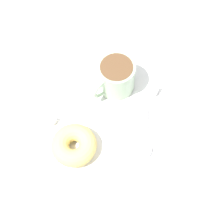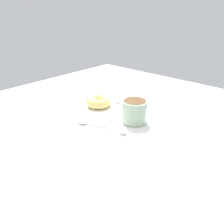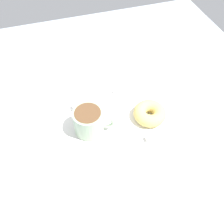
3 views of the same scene
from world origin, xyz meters
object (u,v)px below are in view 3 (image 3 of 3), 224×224
(donut, at_px, (150,113))
(sugar_cube, at_px, (148,139))
(coffee_cup, at_px, (89,121))
(spoon, at_px, (111,91))
(sugar_cube_extra, at_px, (76,107))

(donut, relative_size, sugar_cube, 6.80)
(donut, distance_m, sugar_cube, 0.08)
(coffee_cup, bearing_deg, sugar_cube, -29.78)
(spoon, xyz_separation_m, sugar_cube, (0.05, -0.21, 0.00))
(coffee_cup, relative_size, sugar_cube_extra, 6.15)
(donut, bearing_deg, coffee_cup, 176.89)
(spoon, distance_m, sugar_cube, 0.22)
(coffee_cup, distance_m, sugar_cube, 0.18)
(sugar_cube, xyz_separation_m, sugar_cube_extra, (-0.17, 0.17, 0.00))
(spoon, relative_size, sugar_cube, 8.43)
(coffee_cup, relative_size, donut, 1.15)
(coffee_cup, relative_size, spoon, 0.93)
(coffee_cup, distance_m, spoon, 0.17)
(sugar_cube, bearing_deg, donut, 65.67)
(spoon, xyz_separation_m, sugar_cube_extra, (-0.13, -0.04, 0.01))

